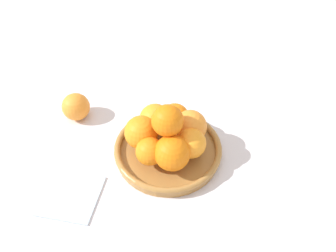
% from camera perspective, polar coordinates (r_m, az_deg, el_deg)
% --- Properties ---
extents(ground_plane, '(4.00, 4.00, 0.00)m').
position_cam_1_polar(ground_plane, '(0.84, -0.00, -4.76)').
color(ground_plane, silver).
extents(fruit_bowl, '(0.27, 0.27, 0.03)m').
position_cam_1_polar(fruit_bowl, '(0.83, -0.00, -4.06)').
color(fruit_bowl, '#A57238').
rests_on(fruit_bowl, ground_plane).
extents(orange_pile, '(0.19, 0.19, 0.14)m').
position_cam_1_polar(orange_pile, '(0.78, -0.04, -1.13)').
color(orange_pile, orange).
rests_on(orange_pile, fruit_bowl).
extents(stray_orange, '(0.08, 0.08, 0.08)m').
position_cam_1_polar(stray_orange, '(0.94, -15.74, 3.24)').
color(stray_orange, orange).
rests_on(stray_orange, ground_plane).
extents(napkin_folded, '(0.17, 0.17, 0.01)m').
position_cam_1_polar(napkin_folded, '(0.79, -16.54, -11.49)').
color(napkin_folded, silver).
rests_on(napkin_folded, ground_plane).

